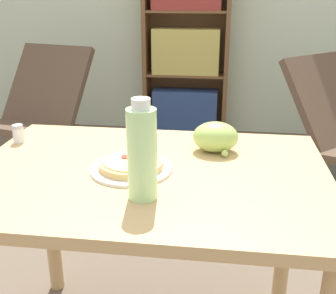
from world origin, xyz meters
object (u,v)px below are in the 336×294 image
grape_bunch (215,137)px  salt_shaker (18,134)px  drink_bottle (142,153)px  pizza_on_plate (131,166)px  bookshelf (186,49)px  lounge_chair_near (38,132)px

grape_bunch → salt_shaker: 0.71m
drink_bottle → salt_shaker: drink_bottle is taller
pizza_on_plate → bookshelf: size_ratio=0.15×
grape_bunch → bookshelf: (-0.31, 2.37, -0.03)m
lounge_chair_near → bookshelf: 1.47m
drink_bottle → grape_bunch: bearing=63.3°
grape_bunch → lounge_chair_near: 2.01m
lounge_chair_near → drink_bottle: bearing=-42.9°
grape_bunch → lounge_chair_near: bearing=132.8°
lounge_chair_near → grape_bunch: bearing=-32.5°
drink_bottle → salt_shaker: (-0.53, 0.36, -0.10)m
lounge_chair_near → bookshelf: size_ratio=0.54×
grape_bunch → bookshelf: bookshelf is taller
salt_shaker → lounge_chair_near: size_ratio=0.08×
grape_bunch → lounge_chair_near: size_ratio=0.17×
drink_bottle → salt_shaker: 0.64m
salt_shaker → bookshelf: bookshelf is taller
salt_shaker → bookshelf: size_ratio=0.04×
drink_bottle → lounge_chair_near: drink_bottle is taller
grape_bunch → drink_bottle: bearing=-116.7°
pizza_on_plate → grape_bunch: 0.32m
salt_shaker → bookshelf: (0.40, 2.37, -0.01)m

